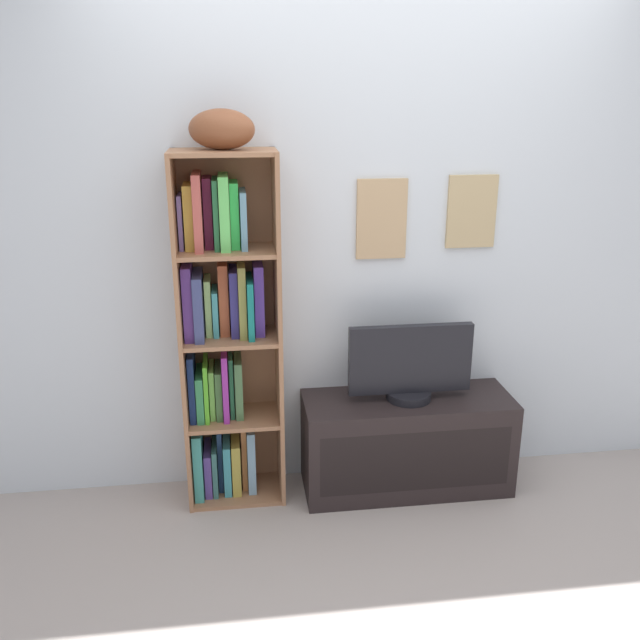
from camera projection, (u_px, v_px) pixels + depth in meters
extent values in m
cube|color=#A79C95|center=(406.00, 621.00, 2.65)|extent=(5.20, 5.20, 0.04)
cube|color=silver|center=(358.00, 238.00, 3.30)|extent=(4.80, 0.06, 2.51)
cube|color=tan|center=(382.00, 219.00, 3.25)|extent=(0.24, 0.02, 0.38)
cube|color=#CDB098|center=(382.00, 219.00, 3.24)|extent=(0.19, 0.01, 0.33)
cube|color=tan|center=(472.00, 212.00, 3.29)|extent=(0.24, 0.02, 0.35)
cube|color=tan|center=(472.00, 212.00, 3.29)|extent=(0.19, 0.01, 0.30)
cube|color=#9A6A4A|center=(182.00, 338.00, 3.16)|extent=(0.02, 0.29, 1.69)
cube|color=#9A6A4A|center=(278.00, 334.00, 3.22)|extent=(0.02, 0.29, 1.69)
cube|color=#9A6A4A|center=(230.00, 326.00, 3.32)|extent=(0.47, 0.01, 1.69)
cube|color=#9A6A4A|center=(238.00, 491.00, 3.46)|extent=(0.43, 0.28, 0.02)
cube|color=#9A6A4A|center=(234.00, 417.00, 3.32)|extent=(0.43, 0.28, 0.02)
cube|color=#9A6A4A|center=(231.00, 338.00, 3.19)|extent=(0.43, 0.28, 0.02)
cube|color=#9A6A4A|center=(227.00, 251.00, 3.06)|extent=(0.43, 0.28, 0.02)
cube|color=#9A6A4A|center=(223.00, 152.00, 2.92)|extent=(0.43, 0.28, 0.02)
cube|color=teal|center=(199.00, 459.00, 3.39)|extent=(0.04, 0.24, 0.35)
cube|color=#513A86|center=(209.00, 468.00, 3.43)|extent=(0.03, 0.21, 0.23)
cube|color=#356664|center=(215.00, 466.00, 3.43)|extent=(0.02, 0.21, 0.25)
cube|color=navy|center=(220.00, 456.00, 3.44)|extent=(0.02, 0.16, 0.33)
cube|color=teal|center=(227.00, 463.00, 3.44)|extent=(0.04, 0.21, 0.27)
cube|color=#A5953C|center=(236.00, 462.00, 3.44)|extent=(0.04, 0.21, 0.27)
cube|color=#B7703E|center=(244.00, 452.00, 3.46)|extent=(0.03, 0.16, 0.35)
cube|color=#759BB5|center=(251.00, 455.00, 3.44)|extent=(0.04, 0.20, 0.34)
cube|color=navy|center=(192.00, 384.00, 3.27)|extent=(0.03, 0.21, 0.33)
cube|color=#30804C|center=(200.00, 394.00, 3.29)|extent=(0.03, 0.22, 0.23)
cube|color=#4DAD26|center=(207.00, 388.00, 3.28)|extent=(0.02, 0.22, 0.29)
cube|color=#7ABB52|center=(212.00, 390.00, 3.31)|extent=(0.02, 0.19, 0.25)
cube|color=#3A6032|center=(219.00, 390.00, 3.31)|extent=(0.03, 0.20, 0.25)
cube|color=#8A2990|center=(225.00, 382.00, 3.29)|extent=(0.03, 0.22, 0.33)
cube|color=#205D37|center=(232.00, 383.00, 3.31)|extent=(0.02, 0.19, 0.31)
cube|color=#426A3F|center=(239.00, 385.00, 3.31)|extent=(0.04, 0.20, 0.29)
cube|color=#4E2D79|center=(188.00, 300.00, 3.13)|extent=(0.04, 0.22, 0.35)
cube|color=navy|center=(199.00, 305.00, 3.14)|extent=(0.04, 0.24, 0.30)
cube|color=#9CC672|center=(208.00, 305.00, 3.19)|extent=(0.03, 0.16, 0.27)
cube|color=teal|center=(216.00, 311.00, 3.19)|extent=(0.03, 0.17, 0.22)
cube|color=#9B482A|center=(224.00, 298.00, 3.19)|extent=(0.04, 0.15, 0.34)
cube|color=navy|center=(234.00, 301.00, 3.18)|extent=(0.04, 0.19, 0.31)
cube|color=olive|center=(242.00, 298.00, 3.17)|extent=(0.03, 0.21, 0.34)
cube|color=#14726C|center=(250.00, 306.00, 3.17)|extent=(0.03, 0.24, 0.27)
cube|color=#5637A1|center=(259.00, 298.00, 3.19)|extent=(0.04, 0.18, 0.33)
cube|color=#7761A3|center=(181.00, 221.00, 3.04)|extent=(0.02, 0.16, 0.24)
cube|color=gold|center=(189.00, 216.00, 3.04)|extent=(0.04, 0.18, 0.29)
cube|color=#B04E46|center=(198.00, 211.00, 3.01)|extent=(0.04, 0.23, 0.34)
cube|color=#50152E|center=(208.00, 212.00, 3.05)|extent=(0.04, 0.15, 0.31)
cube|color=#256339|center=(216.00, 213.00, 3.04)|extent=(0.02, 0.20, 0.31)
cube|color=#60CB5E|center=(224.00, 212.00, 3.03)|extent=(0.04, 0.22, 0.33)
cube|color=#37C953|center=(234.00, 214.00, 3.06)|extent=(0.04, 0.17, 0.29)
cube|color=#6090A6|center=(243.00, 219.00, 3.06)|extent=(0.03, 0.20, 0.26)
ellipsoid|color=brown|center=(222.00, 129.00, 2.89)|extent=(0.34, 0.27, 0.17)
cube|color=black|center=(406.00, 443.00, 3.45)|extent=(1.04, 0.38, 0.49)
cube|color=black|center=(416.00, 461.00, 3.28)|extent=(0.93, 0.01, 0.31)
cylinder|color=black|center=(409.00, 395.00, 3.36)|extent=(0.22, 0.22, 0.04)
cube|color=black|center=(410.00, 359.00, 3.30)|extent=(0.60, 0.04, 0.34)
cube|color=teal|center=(411.00, 360.00, 3.29)|extent=(0.56, 0.01, 0.30)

